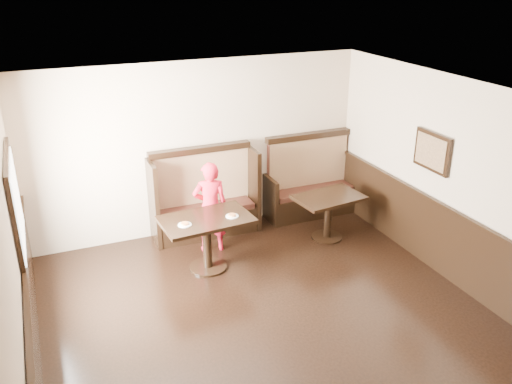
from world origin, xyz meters
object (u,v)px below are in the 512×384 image
table_main (207,230)px  table_neighbor (328,207)px  child (210,207)px  booth_main (204,203)px  booth_neighbor (310,188)px

table_main → table_neighbor: 2.09m
table_neighbor → child: child is taller
booth_main → table_neighbor: bearing=-29.1°
child → booth_main: bearing=-86.0°
booth_main → table_main: size_ratio=1.32×
booth_main → table_neighbor: size_ratio=1.54×
booth_neighbor → table_neighbor: booth_neighbor is taller
child → table_neighbor: bearing=-178.5°
table_main → table_neighbor: (2.09, 0.15, -0.07)m
booth_main → table_main: (-0.33, -1.13, 0.09)m
table_main → child: 0.58m
booth_neighbor → table_neighbor: bearing=-101.2°
booth_neighbor → child: booth_neighbor is taller
table_main → child: size_ratio=0.92×
table_neighbor → child: 1.90m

